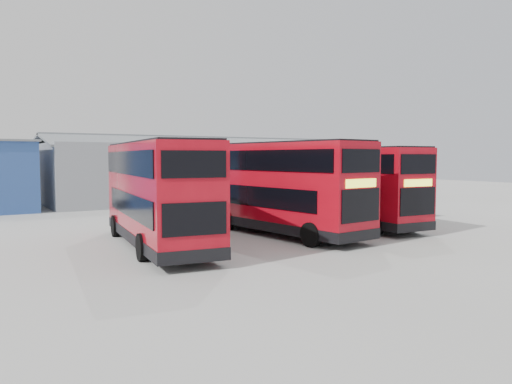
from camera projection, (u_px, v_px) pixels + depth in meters
name	position (u px, v px, depth m)	size (l,w,h in m)	color
ground_plane	(242.00, 229.00, 26.97)	(120.00, 120.00, 0.00)	#9D9E98
maintenance_shed	(209.00, 171.00, 47.95)	(30.50, 12.00, 5.89)	#92979F
double_decker_left	(157.00, 195.00, 21.53)	(3.94, 10.99, 4.55)	#A90917
double_decker_centre	(277.00, 189.00, 25.27)	(3.76, 11.21, 4.65)	#A90917
double_decker_right	(349.00, 187.00, 28.43)	(3.26, 10.64, 4.44)	#A90917
single_decker_blue	(355.00, 193.00, 35.08)	(3.96, 10.30, 2.73)	#0D0D39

